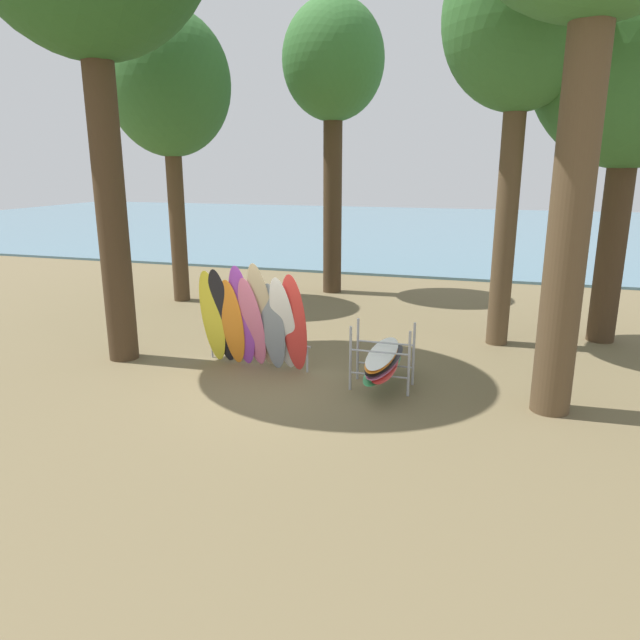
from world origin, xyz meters
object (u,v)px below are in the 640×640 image
at_px(tree_far_right_back, 522,23).
at_px(tree_deep_back, 333,68).
at_px(tree_far_left_back, 169,87).
at_px(board_storage_rack, 383,360).
at_px(leaning_board_pile, 252,321).
at_px(tree_mid_behind, 637,47).

distance_m(tree_far_right_back, tree_deep_back, 7.01).
bearing_deg(tree_far_right_back, tree_far_left_back, 168.70).
bearing_deg(board_storage_rack, tree_deep_back, 112.07).
bearing_deg(leaning_board_pile, board_storage_rack, -5.76).
bearing_deg(tree_deep_back, tree_far_right_back, -40.07).
bearing_deg(leaning_board_pile, tree_far_right_back, 34.47).
bearing_deg(tree_far_left_back, tree_deep_back, 31.83).
xyz_separation_m(tree_mid_behind, tree_deep_back, (-7.78, 3.54, 0.41)).
xyz_separation_m(tree_mid_behind, tree_far_right_back, (-2.42, -0.97, 0.43)).
relative_size(tree_mid_behind, board_storage_rack, 4.36).
bearing_deg(board_storage_rack, tree_far_right_back, 60.33).
relative_size(tree_mid_behind, tree_deep_back, 1.03).
height_order(tree_far_left_back, leaning_board_pile, tree_far_left_back).
xyz_separation_m(tree_far_left_back, leaning_board_pile, (4.69, -5.25, -5.29)).
height_order(tree_far_left_back, tree_far_right_back, tree_far_right_back).
xyz_separation_m(tree_mid_behind, board_storage_rack, (-4.48, -4.60, -6.04)).
distance_m(tree_deep_back, leaning_board_pile, 9.88).
xyz_separation_m(tree_far_right_back, tree_deep_back, (-5.37, 4.51, -0.02)).
bearing_deg(tree_deep_back, tree_far_left_back, -148.17).
height_order(tree_far_right_back, tree_deep_back, tree_far_right_back).
relative_size(tree_deep_back, leaning_board_pile, 3.65).
bearing_deg(leaning_board_pile, tree_mid_behind, 30.63).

